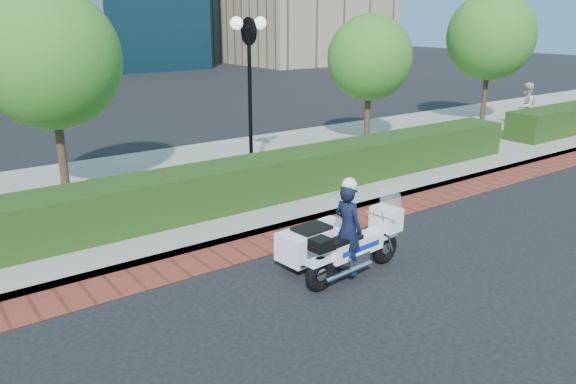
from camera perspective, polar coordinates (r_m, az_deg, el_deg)
ground at (r=10.82m, az=6.81°, el=-6.50°), size 120.00×120.00×0.00m
brick_strip at (r=11.87m, az=1.89°, el=-4.13°), size 60.00×1.00×0.01m
sidewalk at (r=15.45m, az=-8.44°, el=1.11°), size 60.00×8.00×0.15m
hedge_main at (r=13.28m, az=-3.67°, el=1.15°), size 18.00×1.20×1.00m
lamppost at (r=14.71m, az=-3.93°, el=11.91°), size 1.02×0.70×4.21m
tree_b at (r=14.10m, az=-23.01°, el=12.31°), size 3.20×3.20×4.89m
tree_c at (r=19.14m, az=8.30°, el=13.32°), size 2.80×2.80×4.30m
tree_d at (r=24.09m, az=19.90°, el=14.65°), size 3.40×3.40×5.16m
police_motorcycle at (r=9.92m, az=5.04°, el=-4.77°), size 2.27×1.61×1.84m
pedestrian at (r=23.41m, az=22.98°, el=7.97°), size 0.96×0.79×1.83m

